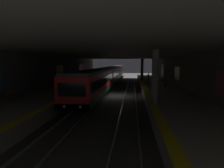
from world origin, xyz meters
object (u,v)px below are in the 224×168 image
object	(u,v)px
pillar_far	(142,69)
bench_left_far	(162,77)
person_waiting_near	(58,81)
suitcase_rolling	(56,87)
bench_right_mid	(14,94)
backpack_on_floor	(165,85)
person_walking_mid	(148,78)
bench_right_far	(45,86)
bench_left_near	(191,91)
bench_left_mid	(174,83)
person_standing_far	(92,75)
metro_train	(111,75)
pillar_near	(155,77)

from	to	relation	value
pillar_far	bench_left_far	distance (m)	4.84
person_waiting_near	suitcase_rolling	size ratio (longest dim) A/B	1.70
bench_left_far	bench_right_mid	distance (m)	28.81
backpack_on_floor	person_walking_mid	bearing A→B (deg)	29.14
person_walking_mid	backpack_on_floor	size ratio (longest dim) A/B	4.25
bench_left_far	bench_right_far	distance (m)	23.96
pillar_far	suitcase_rolling	bearing A→B (deg)	141.75
person_waiting_near	bench_right_mid	bearing A→B (deg)	176.40
bench_right_far	person_waiting_near	xyz separation A→B (m)	(2.69, -0.57, 0.36)
bench_left_near	bench_left_far	bearing A→B (deg)	0.00
bench_left_mid	bench_right_mid	bearing A→B (deg)	124.58
pillar_far	bench_left_near	bearing A→B (deg)	-166.75
backpack_on_floor	bench_right_far	bearing A→B (deg)	109.20
bench_right_mid	bench_right_far	size ratio (longest dim) A/B	1.00
bench_right_far	person_standing_far	size ratio (longest dim) A/B	1.09
person_standing_far	person_waiting_near	bearing A→B (deg)	171.80
bench_left_near	person_waiting_near	bearing A→B (deg)	72.07
bench_right_mid	backpack_on_floor	distance (m)	19.79
bench_right_far	person_standing_far	distance (m)	16.41
person_standing_far	bench_right_far	bearing A→B (deg)	171.16
suitcase_rolling	backpack_on_floor	bearing A→B (deg)	-70.50
bench_left_far	suitcase_rolling	bearing A→B (deg)	136.14
person_standing_far	backpack_on_floor	xyz separation A→B (m)	(-10.70, -13.29, -0.64)
metro_train	person_standing_far	size ratio (longest dim) A/B	33.82
person_walking_mid	suitcase_rolling	world-z (taller)	person_walking_mid
pillar_far	suitcase_rolling	xyz separation A→B (m)	(-14.77, 11.65, -1.94)
bench_right_far	backpack_on_floor	xyz separation A→B (m)	(5.51, -15.81, -0.32)
bench_left_mid	suitcase_rolling	size ratio (longest dim) A/B	1.76
bench_right_mid	backpack_on_floor	xyz separation A→B (m)	(11.90, -15.81, -0.32)
pillar_near	person_standing_far	bearing A→B (deg)	24.12
bench_left_far	person_waiting_near	world-z (taller)	person_waiting_near
bench_left_mid	pillar_near	bearing A→B (deg)	161.23
bench_right_mid	person_standing_far	world-z (taller)	person_standing_far
bench_right_far	person_standing_far	world-z (taller)	person_standing_far
pillar_far	bench_right_far	bearing A→B (deg)	139.56
pillar_far	bench_right_far	distance (m)	19.94
bench_left_near	person_standing_far	distance (m)	23.82
pillar_near	metro_train	bearing A→B (deg)	14.92
bench_left_near	bench_right_far	world-z (taller)	same
metro_train	bench_left_far	bearing A→B (deg)	-94.37
person_waiting_near	person_walking_mid	xyz separation A→B (m)	(6.67, -13.09, 0.04)
pillar_near	bench_left_near	world-z (taller)	pillar_near
suitcase_rolling	pillar_near	bearing A→B (deg)	-122.03
metro_train	bench_left_near	size ratio (longest dim) A/B	30.98
bench_left_near	bench_left_far	xyz separation A→B (m)	(19.47, 0.00, 0.00)
bench_left_near	person_walking_mid	distance (m)	12.49
suitcase_rolling	backpack_on_floor	xyz separation A→B (m)	(5.16, -14.57, -0.13)
pillar_near	person_standing_far	xyz separation A→B (m)	(23.15, 10.37, -1.44)
pillar_near	person_walking_mid	size ratio (longest dim) A/B	2.68
bench_left_near	bench_right_mid	world-z (taller)	same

